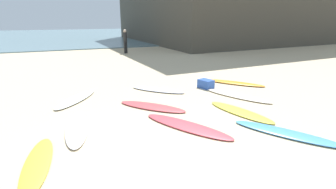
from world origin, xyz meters
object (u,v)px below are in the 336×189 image
(surfboard_3, at_px, (158,90))
(surfboard_8, at_px, (152,106))
(surfboard_0, at_px, (187,126))
(surfboard_2, at_px, (240,112))
(surfboard_10, at_px, (38,163))
(surfboard_9, at_px, (237,96))
(beach_cooler, at_px, (206,84))
(surfboard_4, at_px, (77,128))
(surfboard_5, at_px, (234,83))
(surfboard_6, at_px, (286,133))
(surfboard_7, at_px, (76,99))
(beachgoer_near, at_px, (125,40))

(surfboard_3, distance_m, surfboard_8, 1.91)
(surfboard_0, xyz_separation_m, surfboard_3, (0.51, 3.45, 0.01))
(surfboard_0, height_order, surfboard_3, surfboard_3)
(surfboard_2, bearing_deg, surfboard_10, 174.38)
(surfboard_9, height_order, beach_cooler, beach_cooler)
(surfboard_4, height_order, surfboard_10, surfboard_4)
(surfboard_2, bearing_deg, surfboard_9, 41.86)
(surfboard_5, bearing_deg, surfboard_6, 28.60)
(surfboard_0, bearing_deg, surfboard_6, 117.27)
(surfboard_3, bearing_deg, surfboard_5, 131.34)
(surfboard_2, xyz_separation_m, surfboard_8, (-2.25, 1.43, 0.00))
(surfboard_9, xyz_separation_m, beach_cooler, (-0.44, 1.43, 0.13))
(beach_cooler, bearing_deg, surfboard_7, 175.69)
(surfboard_5, relative_size, surfboard_7, 1.11)
(surfboard_3, relative_size, beach_cooler, 3.80)
(surfboard_8, bearing_deg, surfboard_6, -94.65)
(surfboard_4, bearing_deg, surfboard_9, 12.98)
(surfboard_3, relative_size, surfboard_9, 0.87)
(surfboard_6, bearing_deg, surfboard_8, 96.06)
(surfboard_9, distance_m, surfboard_10, 6.58)
(surfboard_4, bearing_deg, beach_cooler, 28.78)
(surfboard_5, relative_size, surfboard_9, 1.00)
(surfboard_4, distance_m, surfboard_7, 2.48)
(beach_cooler, bearing_deg, surfboard_5, 3.73)
(surfboard_3, distance_m, surfboard_6, 4.98)
(beach_cooler, bearing_deg, surfboard_6, -95.13)
(surfboard_3, bearing_deg, surfboard_0, 37.73)
(surfboard_2, bearing_deg, beach_cooler, 66.55)
(beachgoer_near, bearing_deg, surfboard_4, -144.19)
(surfboard_9, distance_m, beachgoer_near, 12.80)
(surfboard_3, relative_size, beachgoer_near, 1.20)
(surfboard_2, xyz_separation_m, surfboard_6, (0.09, -1.60, 0.01))
(surfboard_10, bearing_deg, surfboard_6, -3.74)
(surfboard_3, xyz_separation_m, surfboard_8, (-0.84, -1.71, -0.00))
(surfboard_4, xyz_separation_m, surfboard_10, (-0.80, -1.41, -0.01))
(surfboard_4, relative_size, surfboard_5, 0.92)
(surfboard_7, height_order, surfboard_9, surfboard_7)
(surfboard_6, relative_size, surfboard_9, 1.00)
(surfboard_6, relative_size, beach_cooler, 4.39)
(surfboard_2, distance_m, beach_cooler, 2.82)
(surfboard_9, bearing_deg, surfboard_8, -26.08)
(surfboard_0, distance_m, surfboard_3, 3.48)
(surfboard_5, bearing_deg, surfboard_9, 17.48)
(surfboard_4, relative_size, surfboard_9, 0.92)
(surfboard_2, bearing_deg, surfboard_3, 100.55)
(surfboard_0, distance_m, surfboard_9, 3.28)
(surfboard_6, height_order, beachgoer_near, beachgoer_near)
(surfboard_0, bearing_deg, beach_cooler, -157.63)
(surfboard_4, bearing_deg, beachgoer_near, 77.30)
(surfboard_6, bearing_deg, surfboard_2, 61.66)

